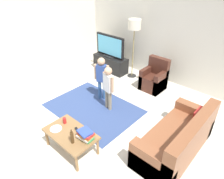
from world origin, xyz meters
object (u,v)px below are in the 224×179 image
armchair (154,79)px  floor_lamp (134,28)px  child_center (108,85)px  bottle (72,137)px  couch (179,141)px  coffee_table (71,135)px  child_near_tv (102,75)px  book_stack (86,135)px  tv_stand (110,64)px  soda_can (65,121)px  plate (56,129)px  tv (110,46)px  tv_remote (77,130)px

armchair → floor_lamp: (-0.94, 0.19, 1.25)m
child_center → bottle: 1.68m
couch → coffee_table: bearing=-139.7°
child_near_tv → book_stack: 1.93m
tv_stand → coffee_table: 3.57m
book_stack → floor_lamp: bearing=113.3°
soda_can → child_near_tv: bearing=108.4°
child_near_tv → child_center: (0.43, -0.21, -0.02)m
bottle → soda_can: bearing=157.1°
armchair → coffee_table: armchair is taller
couch → child_center: bearing=175.8°
floor_lamp → plate: 3.60m
plate → book_stack: bearing=20.0°
tv → couch: size_ratio=0.61×
coffee_table → soda_can: bearing=161.6°
bottle → tv_remote: bottle is taller
child_center → soda_can: child_center is taller
plate → child_near_tv: bearing=106.9°
couch → child_near_tv: 2.41m
coffee_table → bottle: (0.22, -0.12, 0.17)m
book_stack → child_near_tv: bearing=126.2°
floor_lamp → couch: bearing=-37.0°
child_near_tv → tv_remote: size_ratio=6.84×
child_center → tv_remote: (0.44, -1.32, -0.24)m
armchair → coffee_table: size_ratio=0.90×
floor_lamp → plate: bearing=-77.4°
tv_stand → soda_can: 3.34m
floor_lamp → plate: size_ratio=8.09×
coffee_table → bottle: bearing=-28.6°
tv_stand → bottle: 3.80m
soda_can → plate: soda_can is taller
tv_stand → tv: tv is taller
couch → tv_stand: bearing=152.1°
child_center → floor_lamp: bearing=109.6°
couch → floor_lamp: bearing=143.0°
tv_stand → plate: 3.54m
child_near_tv → child_center: child_near_tv is taller
plate → bottle: bearing=-0.0°
couch → soda_can: bearing=-146.8°
couch → soda_can: (-1.83, -1.20, 0.19)m
child_near_tv → tv_stand: bearing=125.3°
tv_stand → plate: (1.54, -3.19, 0.18)m
tv_stand → tv_remote: tv_stand is taller
tv_remote → soda_can: (-0.35, -0.02, 0.05)m
tv_remote → soda_can: soda_can is taller
couch → bottle: bearing=-132.7°
tv_remote → bottle: bearing=-34.6°
tv → armchair: (1.73, -0.02, -0.55)m
tv_stand → tv_remote: 3.50m
book_stack → tv_remote: (-0.27, 0.02, -0.08)m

